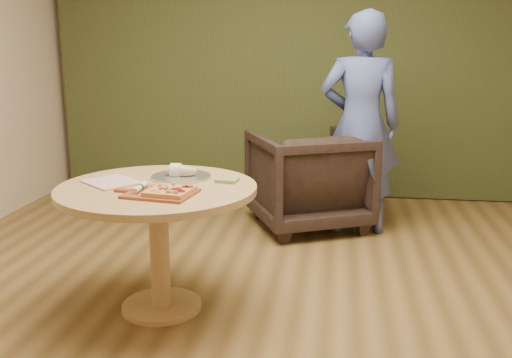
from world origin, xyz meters
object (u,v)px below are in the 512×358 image
object	(u,v)px
bread_roll	(179,171)
pizza_paddle	(159,193)
person_standing	(360,124)
pedestal_table	(158,210)
flatbread_pizza	(170,191)
serving_tray	(181,177)
cutlery_roll	(140,187)
armchair	(308,175)

from	to	relation	value
bread_roll	pizza_paddle	bearing A→B (deg)	-90.52
pizza_paddle	person_standing	world-z (taller)	person_standing
bread_roll	person_standing	xyz separation A→B (m)	(1.11, 1.44, 0.10)
pedestal_table	bread_roll	xyz separation A→B (m)	(0.07, 0.21, 0.18)
pedestal_table	flatbread_pizza	xyz separation A→B (m)	(0.14, -0.20, 0.17)
pedestal_table	serving_tray	world-z (taller)	serving_tray
serving_tray	person_standing	distance (m)	1.82
flatbread_pizza	cutlery_roll	bearing A→B (deg)	167.06
bread_roll	armchair	bearing A→B (deg)	65.10
pizza_paddle	cutlery_roll	bearing A→B (deg)	175.08
pedestal_table	serving_tray	xyz separation A→B (m)	(0.08, 0.21, 0.15)
flatbread_pizza	serving_tray	size ratio (longest dim) A/B	0.71
pedestal_table	flatbread_pizza	distance (m)	0.29
flatbread_pizza	pedestal_table	bearing A→B (deg)	124.61
cutlery_roll	bread_roll	distance (m)	0.38
serving_tray	bread_roll	xyz separation A→B (m)	(-0.01, 0.00, 0.04)
pedestal_table	pizza_paddle	distance (m)	0.25
pedestal_table	armchair	distance (m)	1.87
cutlery_roll	person_standing	xyz separation A→B (m)	(1.22, 1.81, 0.12)
flatbread_pizza	armchair	bearing A→B (deg)	71.65
pedestal_table	cutlery_roll	bearing A→B (deg)	-104.19
bread_roll	armchair	world-z (taller)	armchair
pedestal_table	armchair	bearing A→B (deg)	65.69
serving_tray	armchair	xyz separation A→B (m)	(0.68, 1.49, -0.30)
bread_roll	person_standing	world-z (taller)	person_standing
serving_tray	person_standing	world-z (taller)	person_standing
flatbread_pizza	serving_tray	xyz separation A→B (m)	(-0.05, 0.41, -0.02)
bread_roll	person_standing	size ratio (longest dim) A/B	0.11
bread_roll	person_standing	bearing A→B (deg)	52.51
pizza_paddle	flatbread_pizza	bearing A→B (deg)	-2.55
bread_roll	armchair	distance (m)	1.68
pizza_paddle	serving_tray	world-z (taller)	serving_tray
pizza_paddle	armchair	bearing A→B (deg)	78.63
flatbread_pizza	pizza_paddle	bearing A→B (deg)	168.55
flatbread_pizza	armchair	distance (m)	2.02
armchair	person_standing	xyz separation A→B (m)	(0.41, -0.05, 0.44)
pedestal_table	pizza_paddle	size ratio (longest dim) A/B	2.43
flatbread_pizza	armchair	size ratio (longest dim) A/B	0.28
flatbread_pizza	bread_roll	size ratio (longest dim) A/B	1.30
pizza_paddle	flatbread_pizza	xyz separation A→B (m)	(0.07, -0.01, 0.02)
pizza_paddle	cutlery_roll	world-z (taller)	cutlery_roll
person_standing	cutlery_roll	bearing A→B (deg)	53.82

